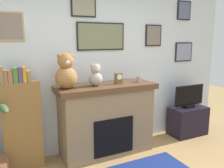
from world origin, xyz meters
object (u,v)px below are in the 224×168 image
mantel_clock (118,78)px  teddy_bear_grey (66,73)px  television (189,97)px  tv_stand (188,121)px  fireplace (106,119)px  candle_jar (139,79)px  bookshelf (22,123)px  teddy_bear_cream (96,76)px

mantel_clock → teddy_bear_grey: 0.82m
television → tv_stand: bearing=90.0°
fireplace → tv_stand: bearing=-1.2°
candle_jar → teddy_bear_grey: size_ratio=0.18×
tv_stand → television: 0.46m
tv_stand → television: size_ratio=1.07×
tv_stand → candle_jar: 1.39m
bookshelf → tv_stand: (2.86, -0.10, -0.39)m
fireplace → teddy_bear_grey: bearing=-178.3°
tv_stand → television: (0.00, -0.00, 0.46)m
fireplace → teddy_bear_grey: size_ratio=3.08×
fireplace → bookshelf: size_ratio=1.06×
teddy_bear_grey → mantel_clock: bearing=-0.0°
mantel_clock → candle_jar: bearing=0.2°
bookshelf → television: bookshelf is taller
tv_stand → mantel_clock: size_ratio=4.18×
teddy_bear_grey → teddy_bear_cream: 0.44m
candle_jar → bookshelf: bearing=177.3°
television → candle_jar: size_ratio=7.25×
television → candle_jar: (-1.09, 0.02, 0.41)m
television → mantel_clock: size_ratio=3.90×
candle_jar → teddy_bear_cream: size_ratio=0.27×
mantel_clock → television: bearing=-0.6°
fireplace → candle_jar: 0.81m
teddy_bear_cream → candle_jar: bearing=0.0°
candle_jar → teddy_bear_cream: 0.74m
fireplace → bookshelf: bookshelf is taller
mantel_clock → teddy_bear_cream: teddy_bear_cream is taller
tv_stand → mantel_clock: bearing=179.4°
teddy_bear_grey → fireplace: bearing=1.7°
tv_stand → teddy_bear_cream: size_ratio=2.08×
candle_jar → mantel_clock: bearing=-179.8°
fireplace → tv_stand: 1.68m
tv_stand → television: bearing=-90.0°
television → candle_jar: bearing=179.1°
television → teddy_bear_cream: teddy_bear_cream is taller
fireplace → teddy_bear_grey: 0.97m
bookshelf → teddy_bear_cream: bearing=-4.7°
candle_jar → mantel_clock: 0.37m
tv_stand → candle_jar: candle_jar is taller
mantel_clock → teddy_bear_grey: size_ratio=0.33×
candle_jar → teddy_bear_cream: bearing=-180.0°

